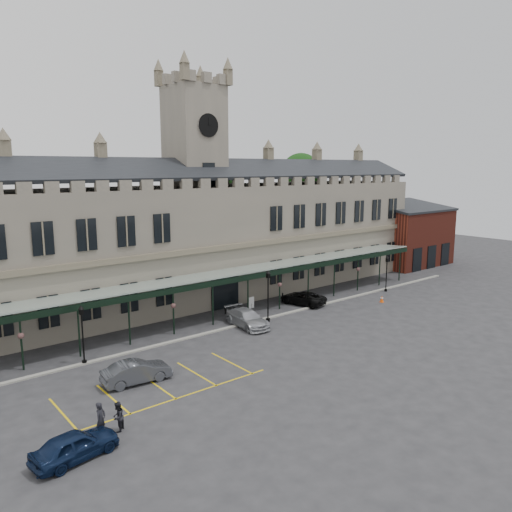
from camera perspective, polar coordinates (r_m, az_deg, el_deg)
ground at (r=42.51m, az=5.18°, el=-9.11°), size 140.00×140.00×0.00m
station_building at (r=53.20m, az=-6.76°, el=1.96°), size 60.00×10.36×17.30m
clock_tower at (r=52.75m, az=-6.96°, el=9.13°), size 5.60×5.60×24.80m
canopy at (r=47.20m, az=-1.12°, el=-4.06°), size 50.00×4.10×4.30m
brick_annex at (r=75.43m, az=16.94°, el=2.23°), size 12.40×8.36×9.23m
kerb at (r=46.37m, az=0.39°, el=-7.33°), size 60.00×0.40×0.12m
parking_markings at (r=33.63m, az=-10.84°, el=-14.63°), size 16.00×6.00×0.01m
tree_behind_mid at (r=64.67m, az=-5.21°, el=9.08°), size 6.00×6.00×16.00m
tree_behind_right at (r=74.80m, az=5.14°, el=9.23°), size 6.00×6.00×16.00m
lamp_post_left at (r=37.88m, az=-19.23°, el=-7.94°), size 0.41×0.41×4.39m
lamp_post_mid at (r=45.39m, az=1.39°, el=-4.04°), size 0.46×0.46×4.83m
lamp_post_right at (r=58.35m, az=14.71°, el=-1.60°), size 0.39×0.39×4.11m
traffic_cone at (r=54.06m, az=14.19°, el=-4.79°), size 0.43×0.43×0.69m
sign_board at (r=50.19m, az=-0.52°, el=-5.36°), size 0.67×0.09×1.15m
bollard_left at (r=48.21m, az=-3.51°, el=-6.20°), size 0.15×0.15×0.86m
bollard_right at (r=53.04m, az=3.05°, el=-4.68°), size 0.15×0.15×0.84m
car_left_a at (r=27.25m, az=-19.97°, el=-19.67°), size 4.47×2.37×1.45m
car_left_b at (r=34.49m, az=-13.48°, el=-12.74°), size 4.65×2.01×1.49m
car_taxi at (r=44.56m, az=-1.02°, el=-7.13°), size 2.60×5.35×1.50m
car_van at (r=51.75m, az=5.37°, el=-4.80°), size 3.30×5.22×1.34m
person_a at (r=28.70m, az=-17.33°, el=-17.40°), size 0.82×0.77×1.89m
person_b at (r=28.98m, az=-15.52°, el=-17.29°), size 1.01×1.00×1.64m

